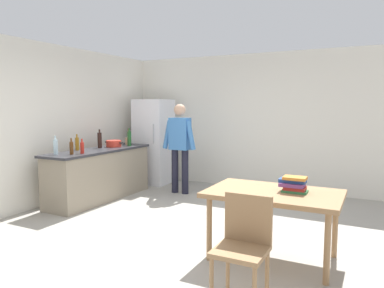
# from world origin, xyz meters

# --- Properties ---
(ground_plane) EXTENTS (14.00, 14.00, 0.00)m
(ground_plane) POSITION_xyz_m (0.00, 0.00, 0.00)
(ground_plane) COLOR #9E998E
(wall_back) EXTENTS (6.40, 0.12, 2.70)m
(wall_back) POSITION_xyz_m (0.00, 3.00, 1.35)
(wall_back) COLOR silver
(wall_back) RESTS_ON ground_plane
(wall_left) EXTENTS (0.12, 5.60, 2.70)m
(wall_left) POSITION_xyz_m (-2.60, 0.20, 1.35)
(wall_left) COLOR silver
(wall_left) RESTS_ON ground_plane
(kitchen_counter) EXTENTS (0.64, 2.20, 0.90)m
(kitchen_counter) POSITION_xyz_m (-2.00, 0.80, 0.45)
(kitchen_counter) COLOR gray
(kitchen_counter) RESTS_ON ground_plane
(refrigerator) EXTENTS (0.70, 0.67, 1.80)m
(refrigerator) POSITION_xyz_m (-1.90, 2.40, 0.90)
(refrigerator) COLOR white
(refrigerator) RESTS_ON ground_plane
(person) EXTENTS (0.70, 0.22, 1.70)m
(person) POSITION_xyz_m (-0.95, 1.85, 0.98)
(person) COLOR #1E1E2D
(person) RESTS_ON ground_plane
(dining_table) EXTENTS (1.40, 0.90, 0.75)m
(dining_table) POSITION_xyz_m (1.40, -0.30, 0.67)
(dining_table) COLOR #9E754C
(dining_table) RESTS_ON ground_plane
(chair) EXTENTS (0.42, 0.42, 0.91)m
(chair) POSITION_xyz_m (1.40, -1.27, 0.53)
(chair) COLOR #9E754C
(chair) RESTS_ON ground_plane
(cooking_pot) EXTENTS (0.40, 0.28, 0.12)m
(cooking_pot) POSITION_xyz_m (-2.03, 1.23, 0.96)
(cooking_pot) COLOR red
(cooking_pot) RESTS_ON kitchen_counter
(utensil_jar) EXTENTS (0.11, 0.11, 0.32)m
(utensil_jar) POSITION_xyz_m (-2.00, 1.63, 0.98)
(utensil_jar) COLOR tan
(utensil_jar) RESTS_ON kitchen_counter
(bottle_water_clear) EXTENTS (0.07, 0.07, 0.30)m
(bottle_water_clear) POSITION_xyz_m (-2.12, -0.06, 1.03)
(bottle_water_clear) COLOR silver
(bottle_water_clear) RESTS_ON kitchen_counter
(bottle_wine_green) EXTENTS (0.08, 0.08, 0.34)m
(bottle_wine_green) POSITION_xyz_m (-1.85, 1.48, 1.05)
(bottle_wine_green) COLOR #1E5123
(bottle_wine_green) RESTS_ON kitchen_counter
(bottle_sauce_red) EXTENTS (0.06, 0.06, 0.24)m
(bottle_sauce_red) POSITION_xyz_m (-1.85, 0.23, 1.00)
(bottle_sauce_red) COLOR #B22319
(bottle_sauce_red) RESTS_ON kitchen_counter
(bottle_wine_dark) EXTENTS (0.08, 0.08, 0.34)m
(bottle_wine_dark) POSITION_xyz_m (-2.13, 0.97, 1.05)
(bottle_wine_dark) COLOR black
(bottle_wine_dark) RESTS_ON kitchen_counter
(bottle_oil_amber) EXTENTS (0.06, 0.06, 0.28)m
(bottle_oil_amber) POSITION_xyz_m (-2.23, 0.50, 1.02)
(bottle_oil_amber) COLOR #996619
(bottle_oil_amber) RESTS_ON kitchen_counter
(bottle_beer_brown) EXTENTS (0.06, 0.06, 0.26)m
(bottle_beer_brown) POSITION_xyz_m (-1.92, 0.07, 1.01)
(bottle_beer_brown) COLOR #5B3314
(bottle_beer_brown) RESTS_ON kitchen_counter
(book_stack) EXTENTS (0.30, 0.18, 0.17)m
(book_stack) POSITION_xyz_m (1.60, -0.24, 0.83)
(book_stack) COLOR #387A47
(book_stack) RESTS_ON dining_table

